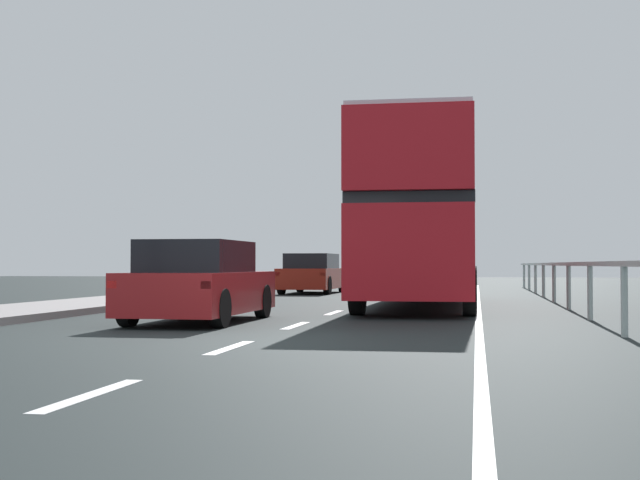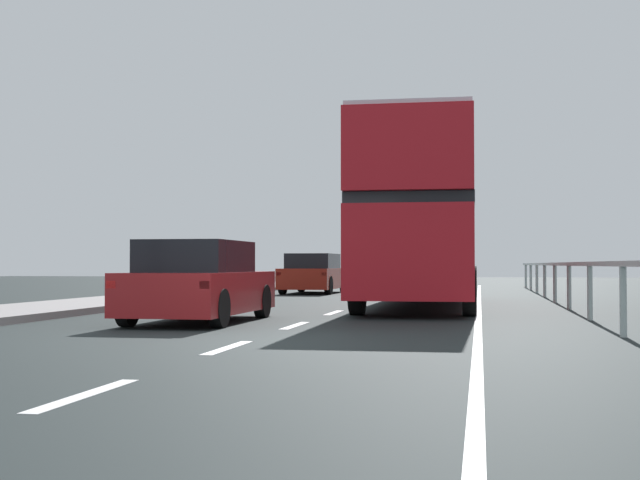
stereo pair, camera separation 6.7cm
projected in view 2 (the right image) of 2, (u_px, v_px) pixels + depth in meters
The scene contains 6 objects.
ground_plane at pixel (252, 344), 11.96m from camera, with size 75.99×120.00×0.10m, color black.
lane_paint_markings at pixel (427, 309), 20.40m from camera, with size 3.18×46.00×0.01m.
bridge_side_railing at pixel (569, 271), 19.93m from camera, with size 0.10×42.00×1.08m.
double_decker_bus_red at pixel (423, 216), 21.57m from camera, with size 2.62×11.05×4.12m.
hatchback_car_near at pixel (199, 283), 15.63m from camera, with size 1.80×4.20×1.45m.
sedan_car_ahead at pixel (314, 274), 31.36m from camera, with size 1.89×4.33×1.41m.
Camera 2 is at (3.07, -11.63, 1.03)m, focal length 49.21 mm.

